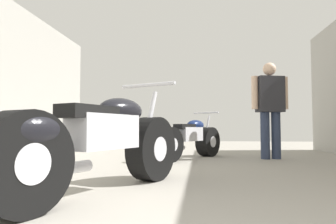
% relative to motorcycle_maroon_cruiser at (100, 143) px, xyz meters
% --- Properties ---
extents(ground_plane, '(18.57, 18.57, 0.00)m').
position_rel_motorcycle_maroon_cruiser_xyz_m(ground_plane, '(0.60, 1.54, -0.44)').
color(ground_plane, '#9E998E').
extents(motorcycle_maroon_cruiser, '(1.12, 2.15, 1.05)m').
position_rel_motorcycle_maroon_cruiser_xyz_m(motorcycle_maroon_cruiser, '(0.00, 0.00, 0.00)').
color(motorcycle_maroon_cruiser, black).
rests_on(motorcycle_maroon_cruiser, ground_plane).
extents(motorcycle_black_naked, '(1.20, 1.75, 0.89)m').
position_rel_motorcycle_maroon_cruiser_xyz_m(motorcycle_black_naked, '(0.63, 3.09, -0.08)').
color(motorcycle_black_naked, black).
rests_on(motorcycle_black_naked, ground_plane).
extents(mechanic_in_blue, '(0.72, 0.37, 1.79)m').
position_rel_motorcycle_maroon_cruiser_xyz_m(mechanic_in_blue, '(2.14, 3.25, 0.57)').
color(mechanic_in_blue, '#2D3851').
rests_on(mechanic_in_blue, ground_plane).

